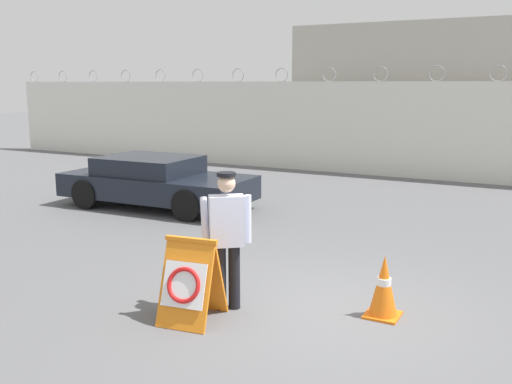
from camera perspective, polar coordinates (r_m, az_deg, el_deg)
name	(u,v)px	position (r m, az deg, el deg)	size (l,w,h in m)	color
ground_plane	(321,312)	(7.46, 6.54, -11.85)	(90.00, 90.00, 0.00)	#5B5B5E
perimeter_wall	(463,132)	(17.81, 19.96, 5.68)	(36.00, 0.30, 3.37)	silver
building_block	(449,96)	(22.02, 18.73, 9.09)	(9.76, 6.00, 4.82)	#B2ADA3
barricade_sign	(190,280)	(7.03, -6.60, -8.78)	(0.74, 0.83, 1.04)	orange
security_guard	(227,234)	(7.22, -2.94, -4.18)	(0.67, 0.47, 1.78)	black
traffic_cone_near	(384,286)	(7.33, 12.66, -9.19)	(0.42, 0.42, 0.79)	orange
parked_car_front_coupe	(156,181)	(13.54, -10.01, 1.06)	(4.54, 2.09, 1.18)	black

